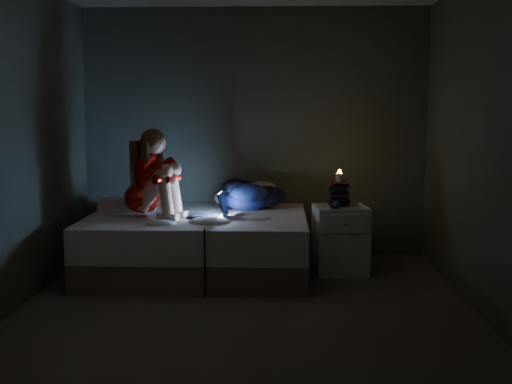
{
  "coord_description": "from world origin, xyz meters",
  "views": [
    {
      "loc": [
        0.27,
        -4.77,
        1.59
      ],
      "look_at": [
        0.05,
        1.0,
        0.8
      ],
      "focal_mm": 44.4,
      "sensor_mm": 36.0,
      "label": 1
    }
  ],
  "objects_px": {
    "laptop": "(207,204)",
    "nightstand": "(340,240)",
    "candle": "(339,176)",
    "woman": "(142,172)",
    "bed": "(198,244)",
    "phone": "(333,207)"
  },
  "relations": [
    {
      "from": "nightstand",
      "to": "phone",
      "type": "distance_m",
      "value": 0.35
    },
    {
      "from": "laptop",
      "to": "candle",
      "type": "distance_m",
      "value": 1.28
    },
    {
      "from": "bed",
      "to": "laptop",
      "type": "height_order",
      "value": "laptop"
    },
    {
      "from": "bed",
      "to": "candle",
      "type": "distance_m",
      "value": 1.5
    },
    {
      "from": "laptop",
      "to": "nightstand",
      "type": "relative_size",
      "value": 0.54
    },
    {
      "from": "nightstand",
      "to": "phone",
      "type": "relative_size",
      "value": 4.62
    },
    {
      "from": "bed",
      "to": "phone",
      "type": "height_order",
      "value": "phone"
    },
    {
      "from": "woman",
      "to": "phone",
      "type": "xyz_separation_m",
      "value": [
        1.78,
        0.04,
        -0.32
      ]
    },
    {
      "from": "woman",
      "to": "phone",
      "type": "relative_size",
      "value": 5.9
    },
    {
      "from": "woman",
      "to": "candle",
      "type": "xyz_separation_m",
      "value": [
        1.85,
        0.18,
        -0.05
      ]
    },
    {
      "from": "laptop",
      "to": "nightstand",
      "type": "height_order",
      "value": "laptop"
    },
    {
      "from": "candle",
      "to": "phone",
      "type": "relative_size",
      "value": 0.57
    },
    {
      "from": "phone",
      "to": "woman",
      "type": "bearing_deg",
      "value": -173.37
    },
    {
      "from": "candle",
      "to": "phone",
      "type": "height_order",
      "value": "candle"
    },
    {
      "from": "candle",
      "to": "laptop",
      "type": "bearing_deg",
      "value": -169.66
    },
    {
      "from": "woman",
      "to": "laptop",
      "type": "relative_size",
      "value": 2.37
    },
    {
      "from": "woman",
      "to": "nightstand",
      "type": "xyz_separation_m",
      "value": [
        1.86,
        0.13,
        -0.65
      ]
    },
    {
      "from": "laptop",
      "to": "nightstand",
      "type": "xyz_separation_m",
      "value": [
        1.25,
        0.18,
        -0.36
      ]
    },
    {
      "from": "bed",
      "to": "candle",
      "type": "bearing_deg",
      "value": 4.45
    },
    {
      "from": "nightstand",
      "to": "candle",
      "type": "height_order",
      "value": "candle"
    },
    {
      "from": "laptop",
      "to": "nightstand",
      "type": "bearing_deg",
      "value": 12.45
    },
    {
      "from": "woman",
      "to": "nightstand",
      "type": "height_order",
      "value": "woman"
    }
  ]
}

